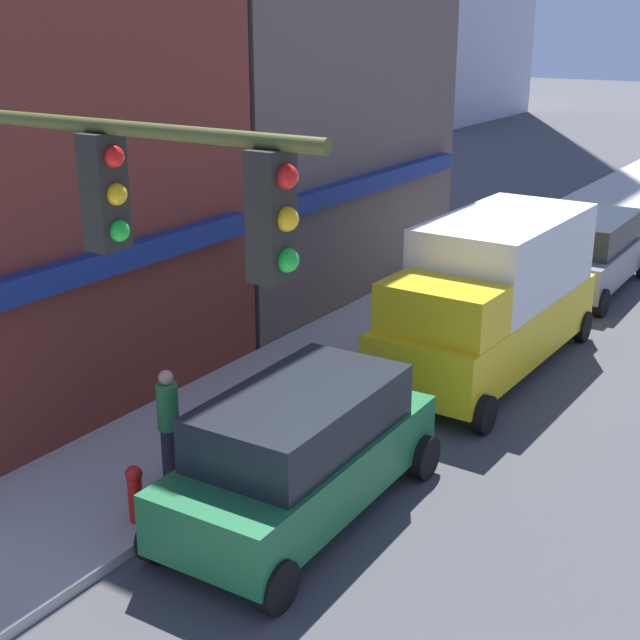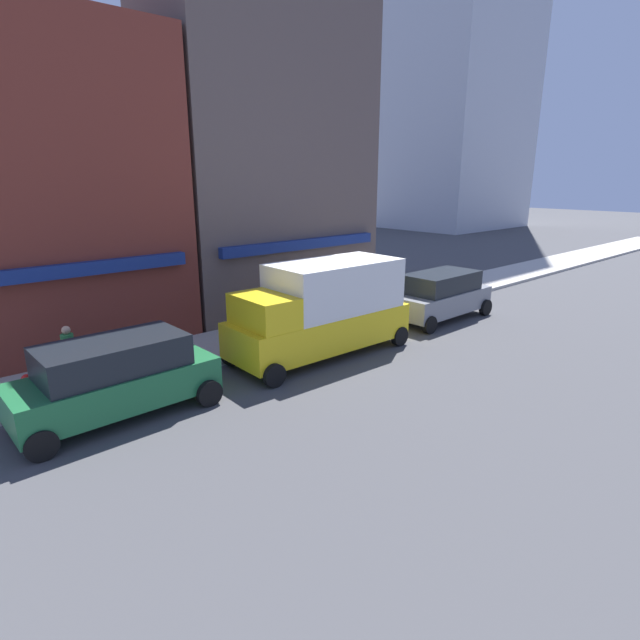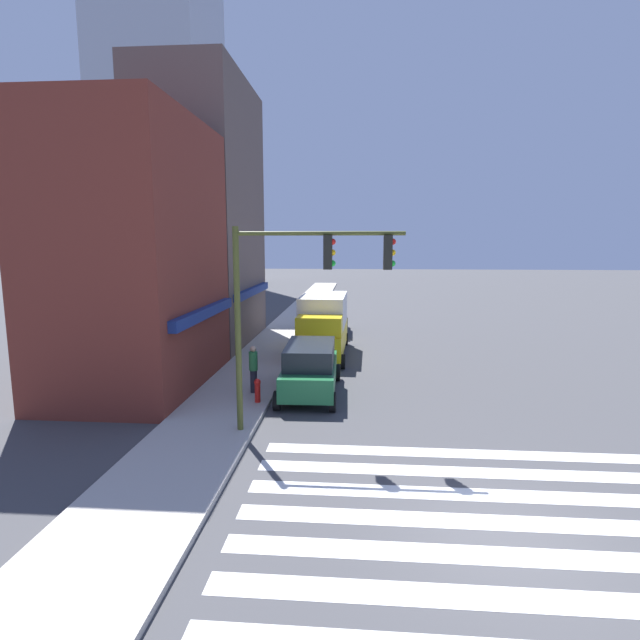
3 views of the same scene
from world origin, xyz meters
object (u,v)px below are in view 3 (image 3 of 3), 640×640
Objects in this scene: box_truck_yellow at (323,324)px; pedestrian_green_top at (253,368)px; traffic_signal at (298,286)px; suv_grey at (330,317)px; fire_hydrant at (258,389)px; suv_green at (310,368)px.

box_truck_yellow reaches higher than pedestrian_green_top.
suv_grey is (17.27, 0.07, -3.43)m from traffic_signal.
fire_hydrant is (-14.69, 1.70, -0.42)m from suv_grey.
traffic_signal reaches higher than suv_grey.
suv_green is at bearing 179.20° from suv_grey.
traffic_signal is 1.30× the size of suv_green.
suv_grey is at bearing 1.17° from box_truck_yellow.
suv_green is (4.16, 0.07, -3.43)m from traffic_signal.
suv_green and suv_grey have the same top height.
suv_green is 0.76× the size of box_truck_yellow.
box_truck_yellow is at bearing 163.74° from pedestrian_green_top.
traffic_signal is at bearing 179.57° from suv_green.
box_truck_yellow reaches higher than suv_green.
traffic_signal is 7.30× the size of fire_hydrant.
box_truck_yellow is at bearing -1.37° from suv_green.
fire_hydrant is (-1.57, 1.70, -0.42)m from suv_green.
pedestrian_green_top is (-13.56, 2.08, 0.04)m from suv_grey.
pedestrian_green_top is at bearing 18.49° from fire_hydrant.
pedestrian_green_top is at bearing 100.68° from suv_green.
traffic_signal reaches higher than suv_green.
fire_hydrant is at bearing 18.52° from pedestrian_green_top.
suv_green is 5.63× the size of fire_hydrant.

